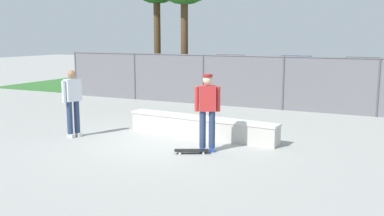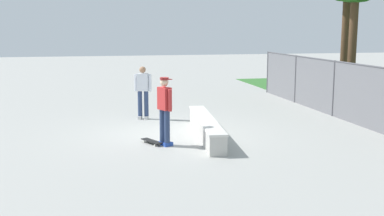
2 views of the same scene
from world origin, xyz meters
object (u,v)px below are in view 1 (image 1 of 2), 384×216
Objects in this scene: skateboard at (192,150)px; car_red at (225,70)px; car_black at (361,75)px; concrete_ledge at (201,127)px; bystander at (73,100)px; skateboarder at (207,109)px; car_blue at (293,72)px.

car_red reaches higher than skateboard.
car_red is at bearing 107.82° from skateboard.
car_red is 7.02m from car_black.
bystander reaches higher than concrete_ledge.
skateboard is 14.36m from car_red.
car_black is at bearing 0.54° from car_red.
car_red is at bearing 109.22° from skateboarder.
car_black is (3.13, 12.08, 0.56)m from concrete_ledge.
skateboard is (0.50, -1.64, -0.21)m from concrete_ledge.
bystander is (-2.89, -13.90, 0.17)m from car_blue.
car_blue is at bearing 94.15° from skateboarder.
car_red is (-3.89, 12.01, 0.56)m from concrete_ledge.
skateboard is at bearing -73.06° from concrete_ledge.
skateboard is 0.19× the size of car_black.
car_blue and car_black have the same top height.
concrete_ledge is 1.05× the size of car_black.
car_red and car_blue have the same top height.
concrete_ledge is 2.41× the size of skateboarder.
car_red is 3.67m from car_blue.
concrete_ledge is 1.05× the size of car_blue.
car_black is at bearing 79.14° from skateboard.
skateboarder is 2.28× the size of skateboard.
skateboard is at bearing -86.98° from car_blue.
concrete_ledge is at bearing -88.88° from car_blue.
concrete_ledge is 2.43× the size of bystander.
concrete_ledge is at bearing -72.06° from car_red.
car_red is (-4.65, 13.33, -0.19)m from skateboarder.
car_blue is 2.31× the size of bystander.
bystander is (-3.13, -1.46, 0.73)m from concrete_ledge.
concrete_ledge is 1.69m from skateboarder.
car_blue is (-1.00, 13.76, -0.19)m from skateboarder.
skateboard is at bearing -100.86° from car_black.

